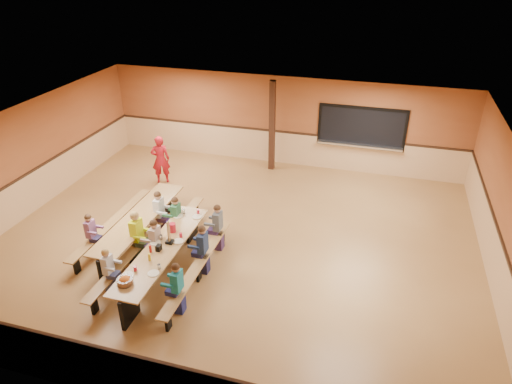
# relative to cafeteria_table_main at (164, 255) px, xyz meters

# --- Properties ---
(ground) EXTENTS (12.00, 12.00, 0.00)m
(ground) POSITION_rel_cafeteria_table_main_xyz_m (1.12, 1.75, -0.53)
(ground) COLOR olive
(ground) RESTS_ON ground
(room_envelope) EXTENTS (12.04, 10.04, 3.02)m
(room_envelope) POSITION_rel_cafeteria_table_main_xyz_m (1.12, 1.75, 0.16)
(room_envelope) COLOR #95522B
(room_envelope) RESTS_ON ground
(kitchen_pass_through) EXTENTS (2.78, 0.28, 1.38)m
(kitchen_pass_through) POSITION_rel_cafeteria_table_main_xyz_m (3.72, 6.71, 0.96)
(kitchen_pass_through) COLOR black
(kitchen_pass_through) RESTS_ON ground
(structural_post) EXTENTS (0.18, 0.18, 3.00)m
(structural_post) POSITION_rel_cafeteria_table_main_xyz_m (0.92, 6.15, 0.97)
(structural_post) COLOR black
(structural_post) RESTS_ON ground
(cafeteria_table_main) EXTENTS (1.91, 3.70, 0.74)m
(cafeteria_table_main) POSITION_rel_cafeteria_table_main_xyz_m (0.00, 0.00, 0.00)
(cafeteria_table_main) COLOR #A47741
(cafeteria_table_main) RESTS_ON ground
(cafeteria_table_second) EXTENTS (1.91, 3.70, 0.74)m
(cafeteria_table_second) POSITION_rel_cafeteria_table_main_xyz_m (-1.14, 1.03, 0.00)
(cafeteria_table_second) COLOR #A47741
(cafeteria_table_second) RESTS_ON ground
(seated_child_white_left) EXTENTS (0.33, 0.27, 1.12)m
(seated_child_white_left) POSITION_rel_cafeteria_table_main_xyz_m (-0.83, -0.91, 0.04)
(seated_child_white_left) COLOR silver
(seated_child_white_left) RESTS_ON ground
(seated_adult_yellow) EXTENTS (0.42, 0.34, 1.31)m
(seated_adult_yellow) POSITION_rel_cafeteria_table_main_xyz_m (-0.83, 0.33, 0.13)
(seated_adult_yellow) COLOR #CDE613
(seated_adult_yellow) RESTS_ON ground
(seated_child_grey_left) EXTENTS (0.39, 0.32, 1.24)m
(seated_child_grey_left) POSITION_rel_cafeteria_table_main_xyz_m (-0.83, 1.45, 0.10)
(seated_child_grey_left) COLOR silver
(seated_child_grey_left) RESTS_ON ground
(seated_child_teal_right) EXTENTS (0.36, 0.29, 1.19)m
(seated_child_teal_right) POSITION_rel_cafeteria_table_main_xyz_m (0.83, -1.03, 0.07)
(seated_child_teal_right) COLOR teal
(seated_child_teal_right) RESTS_ON ground
(seated_child_navy_right) EXTENTS (0.38, 0.31, 1.22)m
(seated_child_navy_right) POSITION_rel_cafeteria_table_main_xyz_m (0.83, 0.32, 0.09)
(seated_child_navy_right) COLOR navy
(seated_child_navy_right) RESTS_ON ground
(seated_child_char_right) EXTENTS (0.37, 0.31, 1.22)m
(seated_child_char_right) POSITION_rel_cafeteria_table_main_xyz_m (0.83, 1.28, 0.08)
(seated_child_char_right) COLOR #565C62
(seated_child_char_right) RESTS_ON ground
(seated_child_purple_sec) EXTENTS (0.34, 0.28, 1.14)m
(seated_child_purple_sec) POSITION_rel_cafeteria_table_main_xyz_m (-1.97, 0.17, 0.04)
(seated_child_purple_sec) COLOR #915A92
(seated_child_purple_sec) RESTS_ON ground
(seated_child_green_sec) EXTENTS (0.37, 0.30, 1.20)m
(seated_child_green_sec) POSITION_rel_cafeteria_table_main_xyz_m (-0.32, 1.37, 0.08)
(seated_child_green_sec) COLOR #2F6B45
(seated_child_green_sec) RESTS_ON ground
(seated_child_tan_sec) EXTENTS (0.37, 0.31, 1.22)m
(seated_child_tan_sec) POSITION_rel_cafeteria_table_main_xyz_m (-0.32, 0.25, 0.08)
(seated_child_tan_sec) COLOR #B9A395
(seated_child_tan_sec) RESTS_ON ground
(standing_woman) EXTENTS (0.67, 0.57, 1.55)m
(standing_woman) POSITION_rel_cafeteria_table_main_xyz_m (-2.17, 4.22, 0.25)
(standing_woman) COLOR #AE131D
(standing_woman) RESTS_ON ground
(punch_pitcher) EXTENTS (0.16, 0.16, 0.22)m
(punch_pitcher) POSITION_rel_cafeteria_table_main_xyz_m (-0.05, 0.64, 0.32)
(punch_pitcher) COLOR red
(punch_pitcher) RESTS_ON cafeteria_table_main
(chip_bowl) EXTENTS (0.32, 0.32, 0.15)m
(chip_bowl) POSITION_rel_cafeteria_table_main_xyz_m (-0.15, -1.34, 0.29)
(chip_bowl) COLOR orange
(chip_bowl) RESTS_ON cafeteria_table_main
(napkin_dispenser) EXTENTS (0.10, 0.14, 0.13)m
(napkin_dispenser) POSITION_rel_cafeteria_table_main_xyz_m (-0.03, -0.13, 0.28)
(napkin_dispenser) COLOR black
(napkin_dispenser) RESTS_ON cafeteria_table_main
(condiment_mustard) EXTENTS (0.06, 0.06, 0.17)m
(condiment_mustard) POSITION_rel_cafeteria_table_main_xyz_m (-0.05, -0.52, 0.30)
(condiment_mustard) COLOR yellow
(condiment_mustard) RESTS_ON cafeteria_table_main
(condiment_ketchup) EXTENTS (0.06, 0.06, 0.17)m
(condiment_ketchup) POSITION_rel_cafeteria_table_main_xyz_m (-0.17, -0.24, 0.30)
(condiment_ketchup) COLOR #B2140F
(condiment_ketchup) RESTS_ON cafeteria_table_main
(table_paddle) EXTENTS (0.16, 0.16, 0.56)m
(table_paddle) POSITION_rel_cafeteria_table_main_xyz_m (0.08, 0.20, 0.35)
(table_paddle) COLOR black
(table_paddle) RESTS_ON cafeteria_table_main
(place_settings) EXTENTS (0.65, 3.30, 0.11)m
(place_settings) POSITION_rel_cafeteria_table_main_xyz_m (0.00, 0.00, 0.27)
(place_settings) COLOR beige
(place_settings) RESTS_ON cafeteria_table_main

